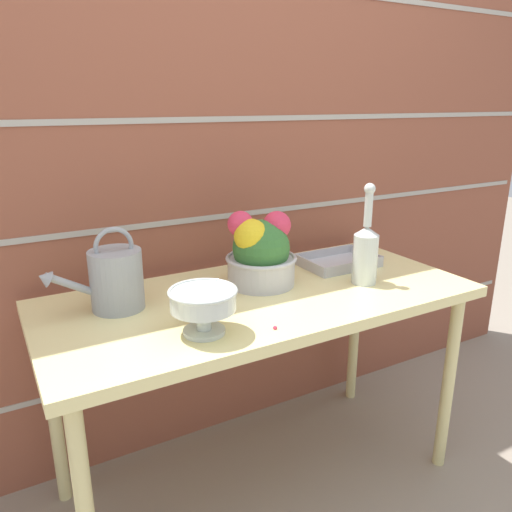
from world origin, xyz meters
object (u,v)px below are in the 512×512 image
glass_decanter (366,250)px  wire_tray (338,262)px  crystal_pedestal_bowl (203,303)px  flower_planter (260,252)px  watering_can (115,279)px

glass_decanter → wire_tray: 0.23m
crystal_pedestal_bowl → glass_decanter: (0.64, 0.09, 0.03)m
wire_tray → flower_planter: bearing=-174.7°
glass_decanter → flower_planter: bearing=153.0°
watering_can → flower_planter: flower_planter is taller
crystal_pedestal_bowl → glass_decanter: glass_decanter is taller
flower_planter → glass_decanter: (0.32, -0.16, 0.00)m
watering_can → flower_planter: (0.48, -0.03, 0.02)m
watering_can → crystal_pedestal_bowl: bearing=-60.4°
watering_can → glass_decanter: glass_decanter is taller
watering_can → flower_planter: 0.48m
watering_can → wire_tray: watering_can is taller
wire_tray → crystal_pedestal_bowl: bearing=-157.3°
crystal_pedestal_bowl → wire_tray: size_ratio=0.66×
watering_can → flower_planter: bearing=-3.7°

